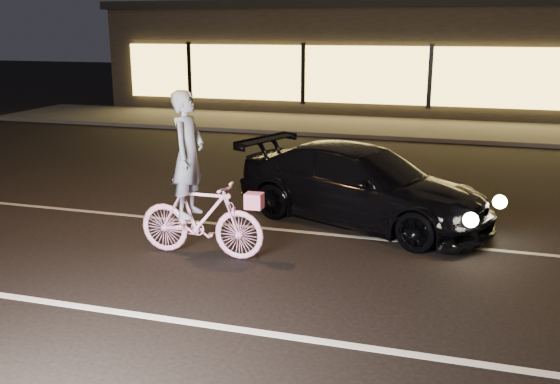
% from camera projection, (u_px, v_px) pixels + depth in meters
% --- Properties ---
extents(ground, '(90.00, 90.00, 0.00)m').
position_uv_depth(ground, '(347.00, 287.00, 8.05)').
color(ground, black).
rests_on(ground, ground).
extents(lane_stripe_near, '(60.00, 0.12, 0.01)m').
position_uv_depth(lane_stripe_near, '(321.00, 341.00, 6.66)').
color(lane_stripe_near, silver).
rests_on(lane_stripe_near, ground).
extents(lane_stripe_far, '(60.00, 0.10, 0.01)m').
position_uv_depth(lane_stripe_far, '(371.00, 238.00, 9.90)').
color(lane_stripe_far, gray).
rests_on(lane_stripe_far, ground).
extents(sidewalk, '(30.00, 4.00, 0.12)m').
position_uv_depth(sidewalk, '(423.00, 129.00, 20.06)').
color(sidewalk, '#383533').
rests_on(sidewalk, ground).
extents(storefront, '(25.40, 8.42, 4.20)m').
position_uv_depth(storefront, '(438.00, 55.00, 25.05)').
color(storefront, black).
rests_on(storefront, ground).
extents(cyclist, '(1.91, 0.66, 2.41)m').
position_uv_depth(cyclist, '(197.00, 199.00, 8.97)').
color(cyclist, '#FF44A7').
rests_on(cyclist, ground).
extents(sedan, '(4.86, 3.34, 1.31)m').
position_uv_depth(sedan, '(362.00, 185.00, 10.58)').
color(sedan, black).
rests_on(sedan, ground).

